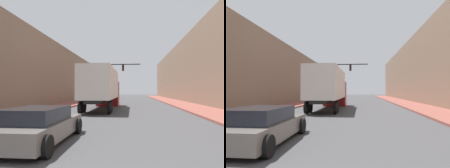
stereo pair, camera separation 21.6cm
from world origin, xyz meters
The scene contains 7 objects.
sidewalk_right centered at (7.27, 30.00, 0.07)m, with size 3.46×80.00×0.15m.
sidewalk_left centered at (-7.27, 30.00, 0.07)m, with size 3.46×80.00×0.15m.
building_right centered at (12.00, 30.00, 5.11)m, with size 6.00×80.00×10.22m.
building_left centered at (-12.00, 30.00, 4.13)m, with size 6.00×80.00×8.27m.
semi_truck centered at (-1.95, 19.28, 2.17)m, with size 2.56×11.72×3.83m.
sedan_car centered at (-2.31, 5.31, 0.61)m, with size 2.15×4.71×1.25m.
traffic_signal_gantry centered at (-3.47, 29.58, 4.19)m, with size 7.61×0.35×5.94m.
Camera 1 is at (0.96, -2.10, 1.83)m, focal length 35.00 mm.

